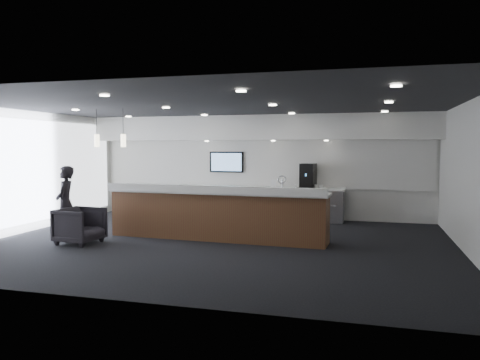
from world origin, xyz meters
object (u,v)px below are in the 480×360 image
(coffee_machine, at_px, (308,176))
(lounge_guest, at_px, (65,203))
(armchair, at_px, (80,226))
(service_counter, at_px, (216,214))

(coffee_machine, height_order, lounge_guest, lounge_guest)
(coffee_machine, bearing_deg, armchair, -125.55)
(coffee_machine, height_order, armchair, coffee_machine)
(service_counter, bearing_deg, armchair, -152.57)
(service_counter, xyz_separation_m, lounge_guest, (-3.27, -0.96, 0.26))
(service_counter, relative_size, coffee_machine, 7.48)
(armchair, xyz_separation_m, lounge_guest, (-0.56, 0.29, 0.44))
(lounge_guest, bearing_deg, coffee_machine, 109.50)
(service_counter, height_order, lounge_guest, lounge_guest)
(service_counter, bearing_deg, coffee_machine, 65.05)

